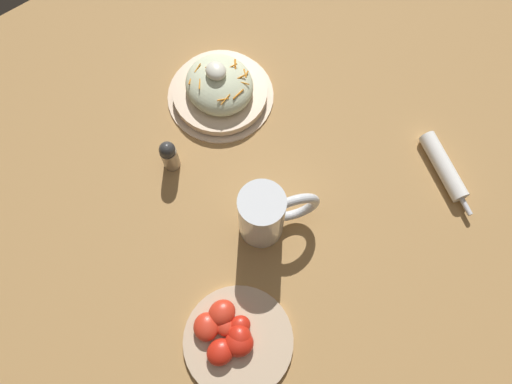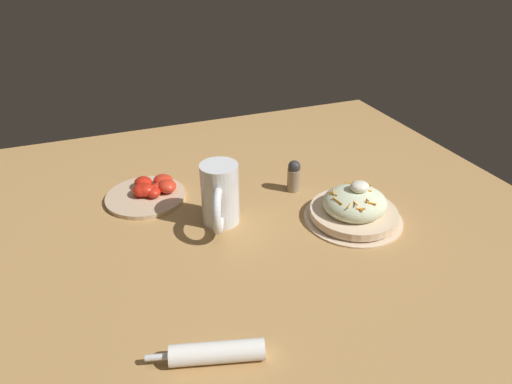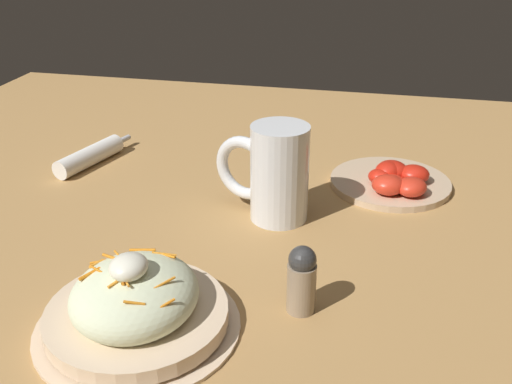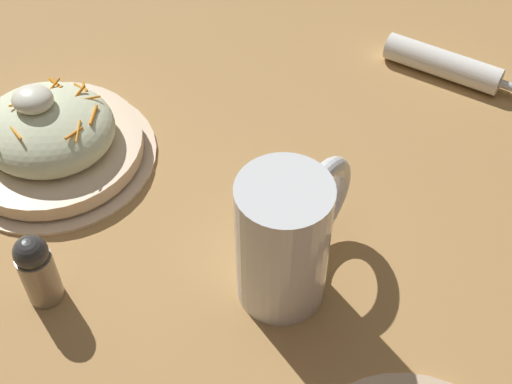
{
  "view_description": "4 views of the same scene",
  "coord_description": "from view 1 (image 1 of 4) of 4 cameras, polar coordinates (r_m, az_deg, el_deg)",
  "views": [
    {
      "loc": [
        -0.27,
        0.28,
        0.95
      ],
      "look_at": [
        0.0,
        0.08,
        0.07
      ],
      "focal_mm": 35.93,
      "sensor_mm": 36.0,
      "label": 1
    },
    {
      "loc": [
        -0.27,
        -0.7,
        0.57
      ],
      "look_at": [
        0.02,
        0.05,
        0.09
      ],
      "focal_mm": 30.72,
      "sensor_mm": 36.0,
      "label": 2
    },
    {
      "loc": [
        0.72,
        0.24,
        0.42
      ],
      "look_at": [
        0.02,
        0.08,
        0.07
      ],
      "focal_mm": 41.57,
      "sensor_mm": 36.0,
      "label": 3
    },
    {
      "loc": [
        -0.12,
        0.48,
        0.58
      ],
      "look_at": [
        -0.0,
        0.05,
        0.07
      ],
      "focal_mm": 50.15,
      "sensor_mm": 36.0,
      "label": 4
    }
  ],
  "objects": [
    {
      "name": "salt_shaker",
      "position": [
        1.01,
        -9.64,
        4.05
      ],
      "size": [
        0.03,
        0.03,
        0.08
      ],
      "color": "gray",
      "rests_on": "ground_plane"
    },
    {
      "name": "tomato_plate",
      "position": [
        0.94,
        -2.61,
        -15.83
      ],
      "size": [
        0.2,
        0.2,
        0.04
      ],
      "color": "#D1B28E",
      "rests_on": "ground_plane"
    },
    {
      "name": "napkin_roll",
      "position": [
        1.08,
        20.19,
        2.62
      ],
      "size": [
        0.18,
        0.07,
        0.03
      ],
      "color": "white",
      "rests_on": "ground_plane"
    },
    {
      "name": "beer_mug",
      "position": [
        0.93,
        0.97,
        -2.66
      ],
      "size": [
        0.09,
        0.15,
        0.14
      ],
      "color": "white",
      "rests_on": "ground_plane"
    },
    {
      "name": "salad_plate",
      "position": [
        1.09,
        -4.09,
        11.4
      ],
      "size": [
        0.23,
        0.23,
        0.1
      ],
      "color": "beige",
      "rests_on": "ground_plane"
    },
    {
      "name": "ground_plane",
      "position": [
        1.03,
        3.82,
        1.27
      ],
      "size": [
        1.43,
        1.43,
        0.0
      ],
      "primitive_type": "plane",
      "color": "#B2844C"
    }
  ]
}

